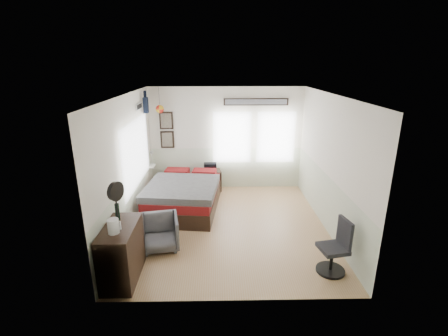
{
  "coord_description": "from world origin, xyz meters",
  "views": [
    {
      "loc": [
        -0.23,
        -6.1,
        3.28
      ],
      "look_at": [
        -0.1,
        0.4,
        1.15
      ],
      "focal_mm": 26.0,
      "sensor_mm": 36.0,
      "label": 1
    }
  ],
  "objects": [
    {
      "name": "stand_fan",
      "position": [
        -1.73,
        -1.66,
        1.47
      ],
      "size": [
        0.19,
        0.28,
        0.73
      ],
      "rotation": [
        0.0,
        0.0,
        -0.41
      ],
      "color": "black",
      "rests_on": "dresser"
    },
    {
      "name": "wall_decor",
      "position": [
        -1.1,
        1.96,
        2.1
      ],
      "size": [
        3.55,
        1.32,
        1.44
      ],
      "color": "black",
      "rests_on": "room_shell"
    },
    {
      "name": "task_chair",
      "position": [
        1.66,
        -1.59,
        0.38
      ],
      "size": [
        0.48,
        0.48,
        0.93
      ],
      "rotation": [
        0.0,
        0.0,
        0.19
      ],
      "color": "black",
      "rests_on": "ground_plane"
    },
    {
      "name": "armchair",
      "position": [
        -1.3,
        -0.82,
        0.31
      ],
      "size": [
        0.78,
        0.8,
        0.62
      ],
      "primitive_type": "imported",
      "rotation": [
        0.0,
        0.0,
        0.19
      ],
      "color": "#59575F",
      "rests_on": "ground_plane"
    },
    {
      "name": "ground_plane",
      "position": [
        0.0,
        0.0,
        -0.01
      ],
      "size": [
        4.0,
        4.5,
        0.01
      ],
      "primitive_type": "cube",
      "color": "#AF7E4A"
    },
    {
      "name": "room_shell",
      "position": [
        -0.08,
        0.19,
        1.61
      ],
      "size": [
        4.02,
        4.52,
        2.71
      ],
      "color": "silver",
      "rests_on": "ground_plane"
    },
    {
      "name": "kettle",
      "position": [
        -1.76,
        -1.86,
        1.01
      ],
      "size": [
        0.19,
        0.16,
        0.22
      ],
      "rotation": [
        0.0,
        0.0,
        0.3
      ],
      "color": "silver",
      "rests_on": "dresser"
    },
    {
      "name": "bottle",
      "position": [
        -1.82,
        -1.44,
        1.04
      ],
      "size": [
        0.07,
        0.07,
        0.27
      ],
      "primitive_type": "cylinder",
      "color": "black",
      "rests_on": "dresser"
    },
    {
      "name": "black_bag",
      "position": [
        -0.43,
        2.05,
        0.65
      ],
      "size": [
        0.33,
        0.22,
        0.19
      ],
      "primitive_type": "cube",
      "rotation": [
        0.0,
        0.0,
        0.02
      ],
      "color": "black",
      "rests_on": "nightstand"
    },
    {
      "name": "nightstand",
      "position": [
        -0.43,
        2.05,
        0.27
      ],
      "size": [
        0.6,
        0.51,
        0.55
      ],
      "primitive_type": "cube",
      "rotation": [
        0.0,
        0.0,
        0.13
      ],
      "color": "black",
      "rests_on": "ground_plane"
    },
    {
      "name": "dresser",
      "position": [
        -1.74,
        -1.68,
        0.45
      ],
      "size": [
        0.48,
        1.0,
        0.9
      ],
      "primitive_type": "cube",
      "color": "black",
      "rests_on": "ground_plane"
    },
    {
      "name": "bed",
      "position": [
        -1.02,
        0.87,
        0.33
      ],
      "size": [
        1.72,
        2.28,
        0.68
      ],
      "rotation": [
        0.0,
        0.0,
        -0.11
      ],
      "color": "black",
      "rests_on": "ground_plane"
    }
  ]
}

